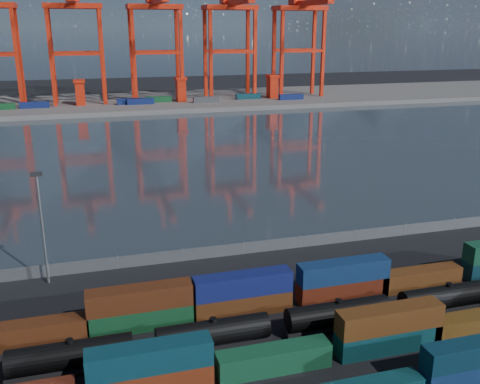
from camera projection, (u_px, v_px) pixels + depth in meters
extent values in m
plane|color=black|center=(312.00, 349.00, 61.41)|extent=(700.00, 700.00, 0.00)
plane|color=#29333B|center=(170.00, 152.00, 157.80)|extent=(700.00, 700.00, 0.00)
cube|color=#514F4C|center=(136.00, 102.00, 253.90)|extent=(700.00, 70.00, 2.00)
cube|color=navy|center=(471.00, 372.00, 55.37)|extent=(11.26, 2.29, 2.44)
cube|color=#0B2B3A|center=(474.00, 352.00, 54.64)|extent=(11.26, 2.29, 2.44)
cube|color=maroon|center=(151.00, 380.00, 53.89)|extent=(12.53, 2.55, 2.72)
cube|color=#0D3744|center=(150.00, 357.00, 53.08)|extent=(12.53, 2.55, 2.72)
cube|color=#154F2F|center=(274.00, 359.00, 57.34)|extent=(12.53, 2.55, 2.72)
cube|color=#0B393E|center=(388.00, 339.00, 60.96)|extent=(12.53, 2.55, 2.72)
cube|color=#5A3012|center=(390.00, 318.00, 60.15)|extent=(12.53, 2.55, 2.72)
cube|color=#5A3912|center=(474.00, 324.00, 64.01)|extent=(12.53, 2.55, 2.72)
cube|color=#542610|center=(32.00, 333.00, 62.12)|extent=(12.72, 2.59, 2.76)
cube|color=#134724|center=(141.00, 318.00, 65.41)|extent=(12.72, 2.59, 2.76)
cube|color=#512410|center=(140.00, 298.00, 64.59)|extent=(12.72, 2.59, 2.76)
cube|color=#532910|center=(243.00, 303.00, 68.83)|extent=(12.72, 2.59, 2.76)
cube|color=navy|center=(243.00, 284.00, 68.01)|extent=(12.72, 2.59, 2.76)
cube|color=#571C0D|center=(342.00, 289.00, 72.54)|extent=(12.72, 2.59, 2.76)
cube|color=navy|center=(344.00, 271.00, 71.72)|extent=(12.72, 2.59, 2.76)
cube|color=#5B3012|center=(418.00, 278.00, 75.63)|extent=(12.72, 2.59, 2.76)
cylinder|color=black|center=(71.00, 354.00, 56.55)|extent=(12.96, 2.89, 2.89)
cylinder|color=black|center=(69.00, 341.00, 56.07)|extent=(0.80, 0.80, 0.50)
cube|color=black|center=(72.00, 367.00, 57.02)|extent=(13.46, 1.99, 0.40)
cube|color=black|center=(28.00, 378.00, 55.96)|extent=(2.49, 1.79, 0.60)
cube|color=black|center=(115.00, 364.00, 58.32)|extent=(2.49, 1.79, 0.60)
cylinder|color=black|center=(213.00, 332.00, 60.62)|extent=(12.96, 2.89, 2.89)
cylinder|color=black|center=(213.00, 320.00, 60.15)|extent=(0.80, 0.80, 0.50)
cube|color=black|center=(213.00, 345.00, 61.09)|extent=(13.46, 1.99, 0.40)
cube|color=black|center=(175.00, 354.00, 60.03)|extent=(2.49, 1.79, 0.60)
cube|color=black|center=(251.00, 342.00, 62.39)|extent=(2.49, 1.79, 0.60)
cylinder|color=black|center=(338.00, 313.00, 64.69)|extent=(12.96, 2.89, 2.89)
cylinder|color=black|center=(338.00, 301.00, 64.22)|extent=(0.80, 0.80, 0.50)
cube|color=black|center=(337.00, 325.00, 65.17)|extent=(13.46, 1.99, 0.40)
cube|color=black|center=(303.00, 333.00, 64.11)|extent=(2.49, 1.79, 0.60)
cube|color=black|center=(370.00, 322.00, 66.46)|extent=(2.49, 1.79, 0.60)
cylinder|color=black|center=(448.00, 296.00, 68.76)|extent=(12.96, 2.89, 2.89)
cylinder|color=black|center=(449.00, 285.00, 68.29)|extent=(0.80, 0.80, 0.50)
cube|color=black|center=(446.00, 307.00, 69.24)|extent=(13.46, 1.99, 0.40)
cube|color=black|center=(416.00, 315.00, 68.18)|extent=(2.49, 1.79, 0.60)
cube|color=black|center=(475.00, 305.00, 70.53)|extent=(2.49, 1.79, 0.60)
cube|color=#595B5E|center=(243.00, 248.00, 86.82)|extent=(160.00, 0.06, 2.00)
cylinder|color=slate|center=(49.00, 270.00, 78.91)|extent=(0.12, 0.12, 2.20)
cylinder|color=slate|center=(118.00, 262.00, 81.54)|extent=(0.12, 0.12, 2.20)
cylinder|color=slate|center=(183.00, 255.00, 84.17)|extent=(0.12, 0.12, 2.20)
cylinder|color=slate|center=(243.00, 248.00, 86.79)|extent=(0.12, 0.12, 2.20)
cylinder|color=slate|center=(301.00, 241.00, 89.42)|extent=(0.12, 0.12, 2.20)
cylinder|color=slate|center=(355.00, 235.00, 92.05)|extent=(0.12, 0.12, 2.20)
cylinder|color=slate|center=(406.00, 229.00, 94.67)|extent=(0.12, 0.12, 2.20)
cylinder|color=slate|center=(454.00, 224.00, 97.30)|extent=(0.12, 0.12, 2.20)
cylinder|color=slate|center=(43.00, 231.00, 75.03)|extent=(0.36, 0.36, 16.00)
cube|color=black|center=(36.00, 174.00, 72.56)|extent=(1.60, 0.40, 0.60)
cube|color=red|center=(17.00, 60.00, 224.79)|extent=(1.56, 1.56, 43.82)
cube|color=red|center=(20.00, 58.00, 235.52)|extent=(1.56, 1.56, 43.82)
cube|color=red|center=(51.00, 59.00, 228.36)|extent=(1.56, 1.56, 43.82)
cube|color=red|center=(52.00, 58.00, 239.09)|extent=(1.56, 1.56, 43.82)
cube|color=red|center=(103.00, 59.00, 233.99)|extent=(1.56, 1.56, 43.82)
cube|color=red|center=(102.00, 57.00, 244.71)|extent=(1.56, 1.56, 43.82)
cube|color=red|center=(77.00, 54.00, 230.52)|extent=(21.42, 1.36, 1.36)
cube|color=red|center=(77.00, 53.00, 241.25)|extent=(21.42, 1.36, 1.36)
cube|color=red|center=(73.00, 6.00, 230.03)|extent=(24.35, 13.63, 2.14)
cube|color=red|center=(72.00, 0.00, 218.72)|extent=(2.92, 46.74, 2.43)
cube|color=red|center=(134.00, 58.00, 237.55)|extent=(1.56, 1.56, 43.82)
cube|color=red|center=(132.00, 57.00, 248.28)|extent=(1.56, 1.56, 43.82)
cube|color=red|center=(182.00, 57.00, 243.18)|extent=(1.56, 1.56, 43.82)
cube|color=red|center=(177.00, 56.00, 253.91)|extent=(1.56, 1.56, 43.82)
cube|color=red|center=(158.00, 53.00, 239.71)|extent=(21.42, 1.36, 1.36)
cube|color=red|center=(155.00, 52.00, 250.44)|extent=(21.42, 1.36, 1.36)
cube|color=red|center=(154.00, 7.00, 239.22)|extent=(24.35, 13.63, 2.14)
cube|color=red|center=(157.00, 1.00, 227.92)|extent=(2.92, 46.74, 2.43)
cube|color=red|center=(211.00, 57.00, 246.75)|extent=(1.56, 1.56, 43.82)
cube|color=red|center=(205.00, 56.00, 257.47)|extent=(1.56, 1.56, 43.82)
cube|color=red|center=(255.00, 56.00, 252.37)|extent=(1.56, 1.56, 43.82)
cube|color=red|center=(248.00, 55.00, 263.10)|extent=(1.56, 1.56, 43.82)
cube|color=red|center=(233.00, 52.00, 248.91)|extent=(21.42, 1.36, 1.36)
cube|color=red|center=(227.00, 51.00, 259.64)|extent=(21.42, 1.36, 1.36)
cube|color=red|center=(230.00, 7.00, 248.42)|extent=(24.35, 13.63, 2.14)
cube|color=red|center=(236.00, 2.00, 237.11)|extent=(2.92, 46.74, 2.43)
cube|color=red|center=(282.00, 56.00, 255.94)|extent=(1.56, 1.56, 43.82)
cube|color=red|center=(274.00, 55.00, 266.67)|extent=(1.56, 1.56, 43.82)
cube|color=red|center=(323.00, 55.00, 261.57)|extent=(1.56, 1.56, 43.82)
cube|color=red|center=(313.00, 54.00, 272.30)|extent=(1.56, 1.56, 43.82)
cube|color=red|center=(303.00, 51.00, 258.10)|extent=(21.42, 1.36, 1.36)
cube|color=red|center=(294.00, 50.00, 268.83)|extent=(21.42, 1.36, 1.36)
cube|color=red|center=(300.00, 8.00, 257.61)|extent=(24.35, 13.63, 2.14)
cube|color=red|center=(309.00, 3.00, 246.30)|extent=(2.92, 46.74, 2.43)
cube|color=navy|center=(140.00, 101.00, 239.33)|extent=(12.00, 2.44, 2.60)
cube|color=navy|center=(291.00, 97.00, 254.45)|extent=(12.00, 2.44, 2.60)
cube|color=navy|center=(130.00, 101.00, 239.49)|extent=(12.00, 2.44, 2.60)
cube|color=#3F4244|center=(206.00, 100.00, 245.32)|extent=(12.00, 2.44, 2.60)
cube|color=#144C23|center=(0.00, 107.00, 223.54)|extent=(12.00, 2.44, 2.60)
cube|color=navy|center=(34.00, 105.00, 228.33)|extent=(12.00, 2.44, 2.60)
cube|color=#144C23|center=(158.00, 99.00, 246.02)|extent=(12.00, 2.44, 2.60)
cube|color=#0C3842|center=(248.00, 96.00, 256.73)|extent=(12.00, 2.44, 2.60)
cube|color=red|center=(80.00, 94.00, 236.37)|extent=(4.00, 6.00, 10.00)
cube|color=red|center=(79.00, 81.00, 234.74)|extent=(5.00, 7.00, 1.20)
cube|color=red|center=(181.00, 90.00, 248.20)|extent=(4.00, 6.00, 10.00)
cube|color=red|center=(180.00, 78.00, 246.56)|extent=(5.00, 7.00, 1.20)
cube|color=red|center=(272.00, 87.00, 260.02)|extent=(4.00, 6.00, 10.00)
cube|color=red|center=(272.00, 76.00, 258.38)|extent=(5.00, 7.00, 1.20)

